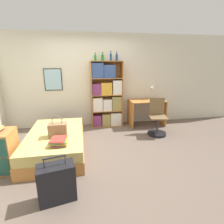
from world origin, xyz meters
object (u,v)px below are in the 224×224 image
bottle_green (95,58)px  desk_chair (157,123)px  suitcase (57,183)px  desk_lamp (152,90)px  book_stack_on_bed (59,141)px  bed (56,142)px  handbag (58,130)px  bottle_brown (103,57)px  bookcase (107,97)px  bottle_clear (111,57)px  desk (147,108)px  bottle_blue (117,57)px

bottle_green → desk_chair: size_ratio=0.22×
suitcase → desk_lamp: size_ratio=1.49×
book_stack_on_bed → suitcase: (0.05, -0.85, -0.21)m
bed → desk_lamp: (2.61, 1.30, 0.84)m
bottle_green → desk_lamp: (1.64, -0.03, -0.88)m
handbag → bottle_brown: 2.38m
bookcase → bottle_clear: bearing=-11.5°
bottle_green → desk_lamp: bearing=-1.1°
bottle_brown → desk_lamp: 1.69m
suitcase → bookcase: bookcase is taller
bottle_green → bottle_clear: bearing=-0.5°
suitcase → bottle_brown: bottle_brown is taller
suitcase → desk: 3.47m
suitcase → desk_lamp: bearing=48.3°
bed → desk_chair: size_ratio=1.99×
handbag → desk_chair: 2.49m
handbag → bookcase: bookcase is taller
bookcase → bottle_green: bottle_green is taller
handbag → desk_lamp: bearing=31.0°
bottle_green → desk: bottle_green is taller
desk_lamp → suitcase: bearing=-131.7°
bookcase → bottle_brown: size_ratio=8.21×
suitcase → bottle_brown: size_ratio=2.89×
bed → bottle_brown: bearing=49.6°
bottle_clear → bottle_blue: (0.17, 0.05, -0.01)m
suitcase → bottle_clear: bottle_clear is taller
suitcase → desk_chair: size_ratio=0.69×
bottle_blue → desk_chair: size_ratio=0.25×
bed → bookcase: 1.97m
bottle_clear → desk_lamp: bottle_clear is taller
bed → desk_lamp: 3.04m
handbag → bottle_green: bottle_green is taller
bed → bottle_clear: bearing=43.6°
book_stack_on_bed → suitcase: 0.88m
bottle_brown → suitcase: bearing=-109.5°
suitcase → bookcase: bearing=68.7°
bed → desk_chair: desk_chair is taller
book_stack_on_bed → bottle_clear: bottle_clear is taller
book_stack_on_bed → desk: (2.30, 1.77, 0.04)m
bottle_clear → desk_chair: bottle_clear is taller
handbag → bottle_brown: (1.09, 1.61, 1.38)m
bottle_blue → book_stack_on_bed: bearing=-126.3°
desk → handbag: bearing=-148.8°
bottle_blue → desk_chair: (0.90, -0.89, -1.64)m
bottle_clear → desk: bearing=-6.4°
bookcase → handbag: bearing=-127.0°
bookcase → bottle_brown: (-0.09, 0.04, 1.07)m
desk_lamp → desk_chair: size_ratio=0.46×
bookcase → suitcase: bearing=-111.3°
bed → desk: (2.44, 1.21, 0.30)m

